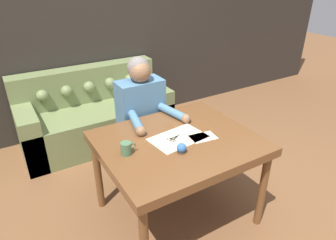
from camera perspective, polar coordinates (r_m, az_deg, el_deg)
name	(u,v)px	position (r m, az deg, el deg)	size (l,w,h in m)	color
ground_plane	(191,213)	(2.72, 4.35, -17.27)	(16.00, 16.00, 0.00)	brown
wall_back	(96,24)	(3.83, -13.47, 17.36)	(8.00, 0.06, 2.60)	#2D2823
dining_table	(178,148)	(2.30, 1.88, -5.33)	(1.16, 0.98, 0.74)	brown
couch	(95,116)	(3.69, -13.70, 0.77)	(1.71, 0.77, 0.86)	olive
person	(142,121)	(2.80, -5.01, -0.25)	(0.50, 0.62, 1.23)	#33281E
pattern_paper_main	(178,138)	(2.28, 1.95, -3.43)	(0.45, 0.32, 0.00)	beige
pattern_paper_offcut	(203,137)	(2.30, 6.70, -3.26)	(0.21, 0.16, 0.00)	beige
scissors	(175,137)	(2.28, 1.44, -3.33)	(0.23, 0.13, 0.01)	silver
mug	(126,148)	(2.09, -7.93, -5.38)	(0.11, 0.08, 0.09)	#47704C
pin_cushion	(182,148)	(2.09, 2.60, -5.41)	(0.07, 0.07, 0.07)	#4C3828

